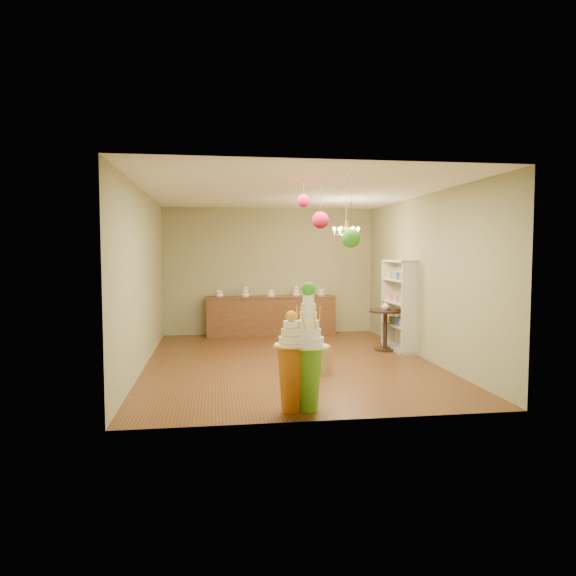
{
  "coord_description": "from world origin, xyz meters",
  "views": [
    {
      "loc": [
        -1.29,
        -8.97,
        1.95
      ],
      "look_at": [
        -0.02,
        0.0,
        1.32
      ],
      "focal_mm": 32.0,
      "sensor_mm": 36.0,
      "label": 1
    }
  ],
  "objects": [
    {
      "name": "burlap_riser",
      "position": [
        0.23,
        -0.9,
        0.23
      ],
      "size": [
        0.6,
        0.6,
        0.47
      ],
      "primitive_type": "cube",
      "rotation": [
        0.0,
        0.0,
        0.17
      ],
      "color": "#927C4F",
      "rests_on": "floor"
    },
    {
      "name": "pom_red_right",
      "position": [
        -0.03,
        -1.7,
        2.69
      ],
      "size": [
        0.18,
        0.18,
        0.4
      ],
      "color": "#423A2F",
      "rests_on": "ceiling"
    },
    {
      "name": "pedestal_green",
      "position": [
        -0.17,
        -2.85,
        0.63
      ],
      "size": [
        0.51,
        0.51,
        1.6
      ],
      "rotation": [
        0.0,
        0.0,
        -0.11
      ],
      "color": "#69BE29",
      "rests_on": "floor"
    },
    {
      "name": "vase",
      "position": [
        2.05,
        0.79,
        0.89
      ],
      "size": [
        0.21,
        0.21,
        0.17
      ],
      "primitive_type": "imported",
      "rotation": [
        0.0,
        0.0,
        0.38
      ],
      "color": "beige",
      "rests_on": "round_table"
    },
    {
      "name": "floor",
      "position": [
        0.0,
        0.0,
        0.0
      ],
      "size": [
        6.5,
        6.5,
        0.0
      ],
      "primitive_type": "plane",
      "color": "#543016",
      "rests_on": "ground"
    },
    {
      "name": "ceiling",
      "position": [
        0.0,
        0.0,
        3.0
      ],
      "size": [
        6.5,
        6.5,
        0.0
      ],
      "primitive_type": "plane",
      "rotation": [
        3.14,
        0.0,
        0.0
      ],
      "color": "white",
      "rests_on": "ground"
    },
    {
      "name": "wall_left",
      "position": [
        -2.5,
        0.0,
        1.5
      ],
      "size": [
        0.04,
        6.5,
        3.0
      ],
      "primitive_type": "cube",
      "color": "#959366",
      "rests_on": "ground"
    },
    {
      "name": "round_table",
      "position": [
        2.05,
        0.79,
        0.52
      ],
      "size": [
        0.71,
        0.71,
        0.81
      ],
      "rotation": [
        0.0,
        0.0,
        -0.14
      ],
      "color": "black",
      "rests_on": "floor"
    },
    {
      "name": "pedestal_orange",
      "position": [
        -0.38,
        -2.85,
        0.52
      ],
      "size": [
        0.48,
        0.48,
        1.25
      ],
      "rotation": [
        0.0,
        0.0,
        -0.19
      ],
      "color": "orange",
      "rests_on": "floor"
    },
    {
      "name": "shelving_unit",
      "position": [
        2.34,
        0.8,
        0.9
      ],
      "size": [
        0.33,
        1.2,
        1.8
      ],
      "color": "beige",
      "rests_on": "floor"
    },
    {
      "name": "pom_red_left",
      "position": [
        0.2,
        -1.78,
        2.41
      ],
      "size": [
        0.24,
        0.24,
        0.71
      ],
      "color": "#423A2F",
      "rests_on": "ceiling"
    },
    {
      "name": "sideboard",
      "position": [
        0.0,
        2.97,
        0.48
      ],
      "size": [
        3.04,
        0.54,
        1.16
      ],
      "color": "brown",
      "rests_on": "floor"
    },
    {
      "name": "chandelier",
      "position": [
        1.28,
        0.95,
        2.3
      ],
      "size": [
        0.64,
        0.64,
        0.85
      ],
      "rotation": [
        0.0,
        0.0,
        -0.17
      ],
      "color": "#E3BE50",
      "rests_on": "ceiling"
    },
    {
      "name": "wall_right",
      "position": [
        2.5,
        0.0,
        1.5
      ],
      "size": [
        0.04,
        6.5,
        3.0
      ],
      "primitive_type": "cube",
      "color": "#959366",
      "rests_on": "ground"
    },
    {
      "name": "wall_front",
      "position": [
        0.0,
        -3.25,
        1.5
      ],
      "size": [
        5.0,
        0.04,
        3.0
      ],
      "primitive_type": "cube",
      "color": "#959366",
      "rests_on": "ground"
    },
    {
      "name": "wall_back",
      "position": [
        0.0,
        3.25,
        1.5
      ],
      "size": [
        5.0,
        0.04,
        3.0
      ],
      "primitive_type": "cube",
      "color": "#959366",
      "rests_on": "ground"
    },
    {
      "name": "pom_green_mid",
      "position": [
        0.5,
        -2.3,
        2.14
      ],
      "size": [
        0.25,
        0.25,
        0.99
      ],
      "color": "#423A2F",
      "rests_on": "ceiling"
    }
  ]
}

